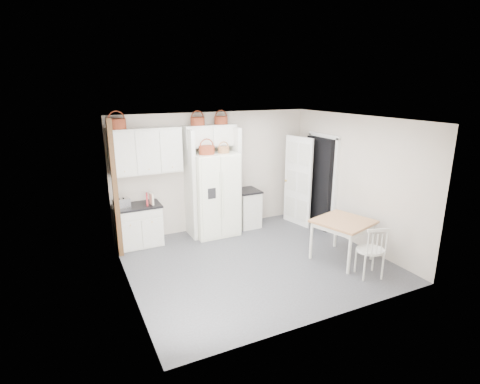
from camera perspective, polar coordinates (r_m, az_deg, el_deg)
floor at (r=7.06m, az=2.37°, el=-10.50°), size 4.50×4.50×0.00m
ceiling at (r=6.35m, az=2.64°, el=11.02°), size 4.50×4.50×0.00m
wall_back at (r=8.35m, az=-4.01°, el=3.14°), size 4.50×0.00×4.50m
wall_left at (r=5.91m, az=-17.13°, el=-2.96°), size 0.00×4.00×4.00m
wall_right at (r=7.88m, az=17.09°, el=1.69°), size 0.00×4.00×4.00m
refrigerator at (r=8.05m, az=-3.93°, el=-0.32°), size 0.93×0.74×1.79m
base_cab_left at (r=7.86m, az=-15.18°, el=-5.03°), size 0.88×0.55×0.81m
base_cab_right at (r=8.60m, az=1.13°, el=-2.58°), size 0.47×0.56×0.83m
dining_table at (r=7.24m, az=15.29°, el=-7.05°), size 1.15×1.15×0.77m
windsor_chair at (r=6.73m, az=19.23°, el=-8.35°), size 0.57×0.54×0.95m
counter_left at (r=7.72m, az=-15.40°, el=-2.09°), size 0.91×0.59×0.04m
counter_right at (r=8.47m, az=1.14°, el=0.19°), size 0.51×0.60×0.04m
toaster at (r=7.54m, az=-17.59°, el=-1.72°), size 0.33×0.23×0.21m
cookbook_red at (r=7.64m, az=-13.99°, el=-1.08°), size 0.06×0.16×0.24m
cookbook_cream at (r=7.66m, az=-13.34°, el=-1.05°), size 0.06×0.16×0.23m
basket_upper_a at (r=7.49m, az=-18.25°, el=9.81°), size 0.34×0.34×0.19m
basket_bridge_a at (r=7.87m, az=-6.49°, el=10.66°), size 0.30×0.30×0.17m
basket_bridge_b at (r=8.06m, az=-2.91°, el=10.86°), size 0.29×0.29×0.17m
basket_fridge_a at (r=7.67m, az=-5.10°, el=6.38°), size 0.32×0.32×0.17m
basket_fridge_b at (r=7.81m, az=-2.51°, el=6.44°), size 0.24×0.24×0.13m
upper_cabinet at (r=7.65m, az=-14.15°, el=6.10°), size 1.40×0.34×0.90m
bridge_cabinet at (r=7.99m, az=-4.68°, el=8.57°), size 1.12×0.34×0.45m
fridge_panel_left at (r=7.89m, az=-7.63°, el=1.16°), size 0.08×0.60×2.30m
fridge_panel_right at (r=8.25m, az=-0.89°, el=1.96°), size 0.08×0.60×2.30m
trim_post at (r=7.20m, az=-18.47°, el=0.27°), size 0.09×0.09×2.60m
doorway_void at (r=8.62m, az=12.03°, el=1.35°), size 0.18×0.85×2.05m
door_slab at (r=8.67m, az=8.80°, el=1.61°), size 0.21×0.79×2.05m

